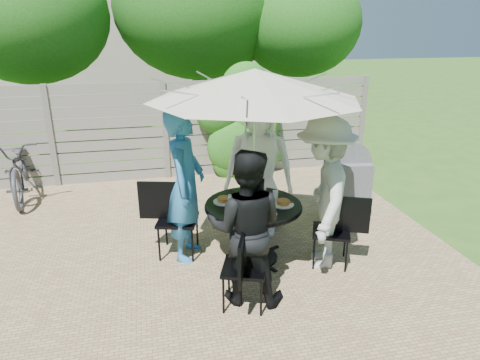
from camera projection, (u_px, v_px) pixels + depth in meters
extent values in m
plane|color=#30571B|center=(183.00, 254.00, 5.54)|extent=(60.00, 60.00, 0.00)
cube|color=#A0875D|center=(179.00, 236.00, 6.00)|extent=(7.00, 6.00, 0.02)
cube|color=gray|center=(165.00, 131.00, 7.98)|extent=(8.00, 0.10, 1.85)
ellipsoid|color=#205714|center=(240.00, 131.00, 8.14)|extent=(1.20, 0.70, 1.80)
cube|color=#A99A8D|center=(149.00, 33.00, 15.69)|extent=(10.00, 6.00, 5.00)
ellipsoid|color=#1B4F12|center=(28.00, 16.00, 8.60)|extent=(3.20, 3.20, 2.72)
ellipsoid|color=#1B4F12|center=(197.00, 7.00, 9.70)|extent=(3.80, 3.80, 3.23)
ellipsoid|color=#1B4F12|center=(299.00, 23.00, 9.63)|extent=(2.80, 2.80, 2.38)
cylinder|color=black|center=(253.00, 205.00, 5.17)|extent=(1.48, 1.48, 0.03)
cylinder|color=black|center=(253.00, 232.00, 5.30)|extent=(0.08, 0.08, 0.75)
cylinder|color=black|center=(253.00, 257.00, 5.42)|extent=(0.62, 0.62, 0.04)
cylinder|color=silver|center=(254.00, 176.00, 5.05)|extent=(0.04, 0.04, 2.23)
cone|color=#C0B49F|center=(255.00, 84.00, 4.68)|extent=(3.10, 3.10, 0.34)
cube|color=black|center=(259.00, 198.00, 6.16)|extent=(0.55, 0.55, 0.03)
cube|color=black|center=(260.00, 178.00, 6.28)|extent=(0.17, 0.42, 0.44)
imported|color=white|center=(259.00, 166.00, 5.87)|extent=(1.10, 0.90, 1.94)
cube|color=black|center=(178.00, 220.00, 5.37)|extent=(0.59, 0.59, 0.04)
cube|color=black|center=(158.00, 200.00, 5.29)|extent=(0.47, 0.16, 0.49)
imported|color=#2A72B6|center=(186.00, 186.00, 5.20)|extent=(0.66, 0.81, 1.91)
cube|color=black|center=(244.00, 268.00, 4.39)|extent=(0.56, 0.56, 0.04)
cube|color=black|center=(242.00, 258.00, 4.10)|extent=(0.18, 0.43, 0.45)
imported|color=black|center=(246.00, 228.00, 4.37)|extent=(0.98, 0.87, 1.68)
cube|color=black|center=(331.00, 231.00, 5.17)|extent=(0.57, 0.57, 0.03)
cube|color=black|center=(351.00, 215.00, 5.05)|extent=(0.41, 0.20, 0.45)
imported|color=#B5B6B1|center=(324.00, 194.00, 5.01)|extent=(1.06, 1.37, 1.86)
cylinder|color=white|center=(256.00, 192.00, 5.50)|extent=(0.26, 0.26, 0.01)
cylinder|color=#A2652F|center=(256.00, 190.00, 5.49)|extent=(0.15, 0.15, 0.05)
cylinder|color=white|center=(224.00, 202.00, 5.20)|extent=(0.26, 0.26, 0.01)
cylinder|color=#A2652F|center=(224.00, 199.00, 5.19)|extent=(0.15, 0.15, 0.05)
cylinder|color=white|center=(250.00, 215.00, 4.83)|extent=(0.26, 0.26, 0.01)
cylinder|color=#A2652F|center=(250.00, 213.00, 4.82)|extent=(0.15, 0.15, 0.05)
cylinder|color=white|center=(283.00, 204.00, 5.12)|extent=(0.26, 0.26, 0.01)
cylinder|color=#A2652F|center=(283.00, 202.00, 5.11)|extent=(0.15, 0.15, 0.05)
cylinder|color=white|center=(267.00, 214.00, 4.86)|extent=(0.24, 0.24, 0.01)
cylinder|color=#A2652F|center=(267.00, 212.00, 4.85)|extent=(0.14, 0.14, 0.05)
cylinder|color=silver|center=(247.00, 190.00, 5.40)|extent=(0.07, 0.07, 0.14)
cylinder|color=silver|center=(231.00, 201.00, 5.07)|extent=(0.07, 0.07, 0.14)
cylinder|color=silver|center=(260.00, 207.00, 4.89)|extent=(0.07, 0.07, 0.14)
cylinder|color=silver|center=(275.00, 196.00, 5.21)|extent=(0.07, 0.07, 0.14)
cylinder|color=#59280C|center=(249.00, 196.00, 5.19)|extent=(0.09, 0.09, 0.16)
cylinder|color=#C6B293|center=(263.00, 193.00, 5.34)|extent=(0.08, 0.08, 0.12)
imported|color=#333338|center=(21.00, 167.00, 7.24)|extent=(0.98, 2.11, 1.07)
cube|color=slate|center=(346.00, 191.00, 6.35)|extent=(0.67, 0.55, 0.93)
cylinder|color=slate|center=(349.00, 161.00, 6.19)|extent=(0.64, 0.27, 0.62)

